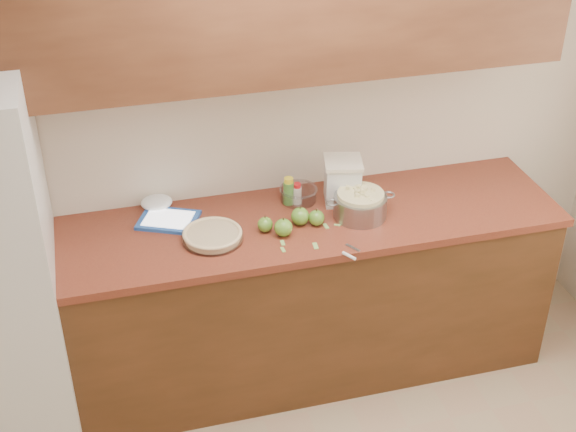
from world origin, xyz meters
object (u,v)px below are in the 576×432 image
object	(u,v)px
pie	(213,235)
colander	(360,205)
flour_canister	(343,181)
tablet	(168,220)

from	to	relation	value
pie	colander	world-z (taller)	colander
flour_canister	tablet	xyz separation A→B (m)	(-0.86, 0.02, -0.10)
pie	colander	size ratio (longest dim) A/B	0.82
flour_canister	tablet	size ratio (longest dim) A/B	0.67
flour_canister	tablet	world-z (taller)	flour_canister
pie	tablet	size ratio (longest dim) A/B	0.85
flour_canister	colander	bearing A→B (deg)	-76.54
colander	tablet	bearing A→B (deg)	168.46
pie	tablet	bearing A→B (deg)	130.47
colander	flour_canister	size ratio (longest dim) A/B	1.55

